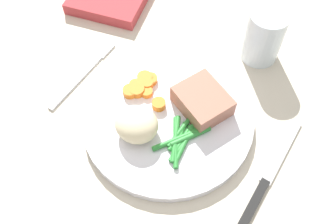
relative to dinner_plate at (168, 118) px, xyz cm
name	(u,v)px	position (x,y,z in cm)	size (l,w,h in cm)	color
dining_table	(156,103)	(-3.78, 2.25, -1.80)	(120.00, 90.00, 2.00)	beige
dinner_plate	(168,118)	(0.00, 0.00, 0.00)	(26.75, 26.75, 1.60)	white
meat_portion	(202,101)	(3.61, 4.21, 2.40)	(7.98, 6.70, 3.20)	#A86B56
mashed_potatoes	(137,124)	(-2.41, -4.81, 2.86)	(6.60, 6.08, 4.12)	beige
carrot_slices	(143,88)	(-5.96, 1.94, 1.36)	(7.49, 6.12, 1.25)	orange
green_beans	(182,138)	(3.92, -2.38, 1.17)	(6.07, 10.66, 0.87)	#2D8C38
fork	(83,75)	(-17.16, -0.26, -0.60)	(1.44, 16.60, 0.40)	silver
knife	(268,176)	(17.33, -0.29, -0.60)	(1.70, 20.50, 0.64)	black
water_glass	(263,39)	(6.27, 20.08, 3.26)	(6.51, 6.51, 9.57)	silver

